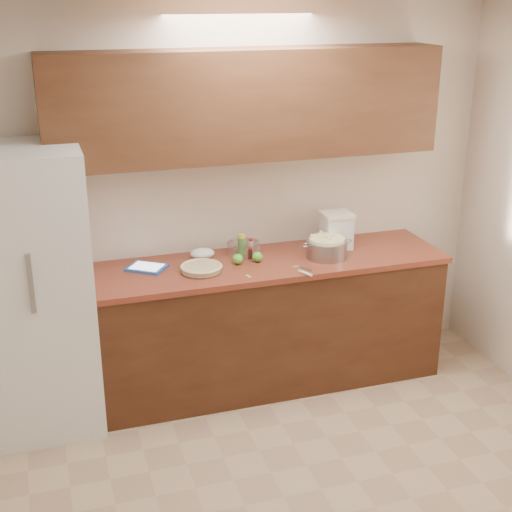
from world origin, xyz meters
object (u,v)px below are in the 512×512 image
object	(u,v)px
flour_canister	(336,230)
pie	(201,268)
colander	(327,248)
tablet	(147,267)

from	to	relation	value
flour_canister	pie	bearing A→B (deg)	-170.45
flour_canister	colander	bearing A→B (deg)	-130.41
colander	pie	bearing A→B (deg)	-179.88
tablet	pie	bearing A→B (deg)	9.49
pie	flour_canister	distance (m)	1.05
colander	flour_canister	bearing A→B (deg)	49.59
tablet	flour_canister	bearing A→B (deg)	35.89
pie	tablet	distance (m)	0.37
pie	tablet	world-z (taller)	pie
colander	tablet	world-z (taller)	colander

